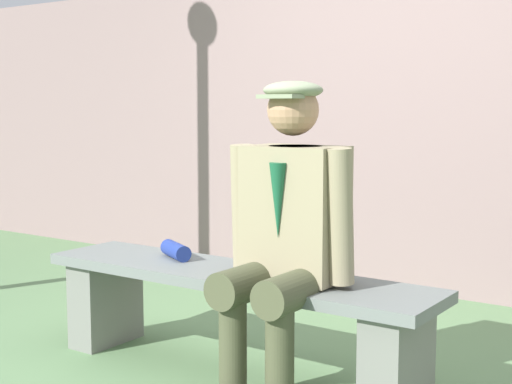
# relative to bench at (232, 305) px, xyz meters

# --- Properties ---
(ground_plane) EXTENTS (30.00, 30.00, 0.00)m
(ground_plane) POSITION_rel_bench_xyz_m (0.00, 0.00, -0.31)
(ground_plane) COLOR #5C8054
(bench) EXTENTS (1.87, 0.42, 0.47)m
(bench) POSITION_rel_bench_xyz_m (0.00, 0.00, 0.00)
(bench) COLOR slate
(bench) RESTS_ON ground
(seated_man) EXTENTS (0.57, 0.58, 1.27)m
(seated_man) POSITION_rel_bench_xyz_m (-0.32, 0.07, 0.38)
(seated_man) COLOR gray
(seated_man) RESTS_ON ground
(rolled_magazine) EXTENTS (0.22, 0.17, 0.08)m
(rolled_magazine) POSITION_rel_bench_xyz_m (0.36, -0.05, 0.19)
(rolled_magazine) COLOR navy
(rolled_magazine) RESTS_ON bench
(stadium_wall) EXTENTS (12.00, 0.24, 2.06)m
(stadium_wall) POSITION_rel_bench_xyz_m (0.00, -1.94, 0.72)
(stadium_wall) COLOR gray
(stadium_wall) RESTS_ON ground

